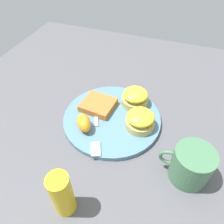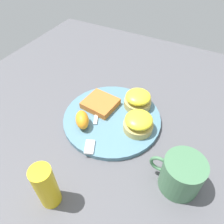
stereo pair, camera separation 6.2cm
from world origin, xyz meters
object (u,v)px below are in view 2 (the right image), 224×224
object	(u,v)px
sandwich_benedict_right	(138,100)
hashbrown_patty	(100,103)
orange_wedge	(82,120)
fork	(94,127)
cup	(181,174)
condiment_bottle	(46,187)
sandwich_benedict_left	(138,123)

from	to	relation	value
sandwich_benedict_right	hashbrown_patty	size ratio (longest dim) A/B	0.88
orange_wedge	fork	xyz separation A→B (m)	(-0.03, -0.01, -0.02)
fork	sandwich_benedict_right	bearing A→B (deg)	-116.93
sandwich_benedict_right	hashbrown_patty	bearing A→B (deg)	28.23
cup	condiment_bottle	distance (m)	0.29
orange_wedge	condiment_bottle	distance (m)	0.21
fork	cup	world-z (taller)	cup
hashbrown_patty	fork	distance (m)	0.09
sandwich_benedict_right	condiment_bottle	bearing A→B (deg)	81.33
orange_wedge	fork	world-z (taller)	orange_wedge
orange_wedge	sandwich_benedict_right	bearing A→B (deg)	-125.73
fork	condiment_bottle	distance (m)	0.22
orange_wedge	fork	distance (m)	0.04
hashbrown_patty	condiment_bottle	world-z (taller)	condiment_bottle
sandwich_benedict_left	cup	xyz separation A→B (m)	(-0.14, 0.10, 0.01)
sandwich_benedict_right	hashbrown_patty	xyz separation A→B (m)	(0.10, 0.05, -0.01)
sandwich_benedict_left	hashbrown_patty	bearing A→B (deg)	-12.93
condiment_bottle	sandwich_benedict_left	bearing A→B (deg)	-109.02
fork	sandwich_benedict_left	bearing A→B (deg)	-153.51
fork	condiment_bottle	size ratio (longest dim) A/B	1.64
hashbrown_patty	cup	xyz separation A→B (m)	(-0.28, 0.13, 0.02)
hashbrown_patty	condiment_bottle	bearing A→B (deg)	98.89
sandwich_benedict_left	orange_wedge	distance (m)	0.15
orange_wedge	condiment_bottle	xyz separation A→B (m)	(-0.05, 0.21, 0.02)
sandwich_benedict_left	fork	world-z (taller)	sandwich_benedict_left
sandwich_benedict_left	orange_wedge	world-z (taller)	sandwich_benedict_left
sandwich_benedict_left	fork	xyz separation A→B (m)	(0.11, 0.05, -0.02)
sandwich_benedict_right	cup	world-z (taller)	cup
cup	condiment_bottle	xyz separation A→B (m)	(0.23, 0.16, 0.02)
cup	fork	bearing A→B (deg)	-10.70
sandwich_benedict_right	fork	world-z (taller)	sandwich_benedict_right
hashbrown_patty	fork	xyz separation A→B (m)	(-0.03, 0.09, -0.01)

